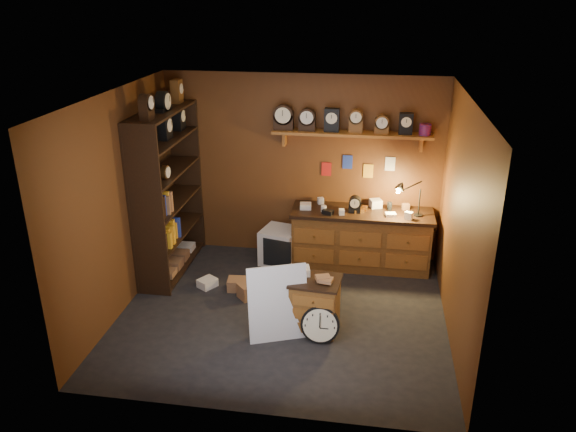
{
  "coord_description": "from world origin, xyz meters",
  "views": [
    {
      "loc": [
        1.0,
        -5.96,
        3.79
      ],
      "look_at": [
        0.01,
        0.35,
        1.18
      ],
      "focal_mm": 35.0,
      "sensor_mm": 36.0,
      "label": 1
    }
  ],
  "objects_px": {
    "low_cabinet": "(315,302)",
    "big_round_clock": "(320,325)",
    "shelving_unit": "(165,186)",
    "workbench": "(361,236)"
  },
  "relations": [
    {
      "from": "shelving_unit",
      "to": "workbench",
      "type": "bearing_deg",
      "value": 10.39
    },
    {
      "from": "shelving_unit",
      "to": "workbench",
      "type": "distance_m",
      "value": 2.85
    },
    {
      "from": "low_cabinet",
      "to": "big_round_clock",
      "type": "bearing_deg",
      "value": -65.43
    },
    {
      "from": "shelving_unit",
      "to": "low_cabinet",
      "type": "relative_size",
      "value": 3.46
    },
    {
      "from": "low_cabinet",
      "to": "shelving_unit",
      "type": "bearing_deg",
      "value": 155.72
    },
    {
      "from": "big_round_clock",
      "to": "shelving_unit",
      "type": "bearing_deg",
      "value": 147.07
    },
    {
      "from": "shelving_unit",
      "to": "big_round_clock",
      "type": "height_order",
      "value": "shelving_unit"
    },
    {
      "from": "workbench",
      "to": "big_round_clock",
      "type": "height_order",
      "value": "workbench"
    },
    {
      "from": "workbench",
      "to": "low_cabinet",
      "type": "bearing_deg",
      "value": -105.21
    },
    {
      "from": "shelving_unit",
      "to": "low_cabinet",
      "type": "bearing_deg",
      "value": -29.28
    }
  ]
}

